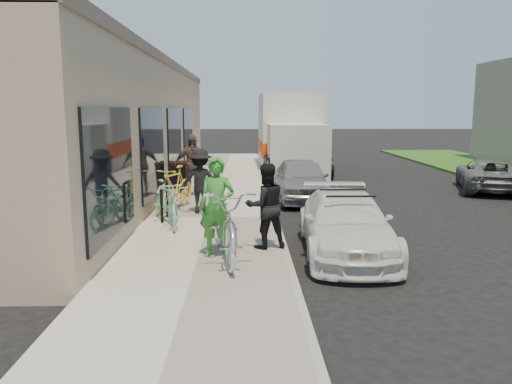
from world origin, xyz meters
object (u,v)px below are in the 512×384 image
object	(u,v)px
sedan_white	(345,224)
cruiser_bike_a	(165,202)
far_car_gray	(489,175)
man_standing	(266,206)
cruiser_bike_c	(174,188)
bystander_b	(192,165)
sandwich_board	(178,176)
sedan_silver	(301,179)
moving_truck	(290,137)
bike_rack	(164,196)
bystander_a	(200,181)
tandem_bike	(226,223)
cruiser_bike_b	(173,205)
woman_rider	(217,207)

from	to	relation	value
sedan_white	cruiser_bike_a	size ratio (longest dim) A/B	2.50
far_car_gray	man_standing	bearing A→B (deg)	61.68
cruiser_bike_c	bystander_b	distance (m)	2.06
sedan_white	sandwich_board	bearing A→B (deg)	124.37
sedan_silver	cruiser_bike_c	size ratio (longest dim) A/B	2.01
moving_truck	bike_rack	bearing A→B (deg)	-110.81
bystander_b	moving_truck	bearing A→B (deg)	63.82
man_standing	cruiser_bike_c	world-z (taller)	man_standing
moving_truck	sedan_white	bearing A→B (deg)	-91.20
sedan_white	cruiser_bike_a	world-z (taller)	sedan_white
man_standing	bystander_a	size ratio (longest dim) A/B	0.99
sedan_white	moving_truck	bearing A→B (deg)	92.60
cruiser_bike_c	bystander_a	bearing A→B (deg)	-11.27
sedan_silver	cruiser_bike_a	xyz separation A→B (m)	(-3.44, -3.49, 0.00)
bike_rack	moving_truck	xyz separation A→B (m)	(3.85, 10.44, 0.78)
far_car_gray	cruiser_bike_c	size ratio (longest dim) A/B	2.11
far_car_gray	bike_rack	bearing A→B (deg)	44.58
moving_truck	cruiser_bike_c	bearing A→B (deg)	-112.94
far_car_gray	bystander_a	size ratio (longest dim) A/B	2.45
far_car_gray	man_standing	xyz separation A→B (m)	(-7.68, -7.22, 0.40)
tandem_bike	cruiser_bike_b	size ratio (longest dim) A/B	1.34
sedan_white	man_standing	world-z (taller)	man_standing
sandwich_board	cruiser_bike_b	world-z (taller)	cruiser_bike_b
far_car_gray	sedan_silver	bearing A→B (deg)	32.81
sandwich_board	bystander_a	xyz separation A→B (m)	(0.99, -3.50, 0.33)
woman_rider	cruiser_bike_a	xyz separation A→B (m)	(-1.29, 2.65, -0.39)
sandwich_board	man_standing	distance (m)	7.09
sedan_silver	bystander_b	distance (m)	3.22
bike_rack	cruiser_bike_c	bearing A→B (deg)	87.22
cruiser_bike_c	far_car_gray	bearing A→B (deg)	41.47
bystander_b	man_standing	bearing A→B (deg)	-71.30
bike_rack	sedan_silver	size ratio (longest dim) A/B	0.25
sedan_silver	tandem_bike	distance (m)	6.56
cruiser_bike_b	bystander_a	size ratio (longest dim) A/B	1.11
sedan_silver	cruiser_bike_c	world-z (taller)	sedan_silver
bystander_a	sandwich_board	bearing A→B (deg)	-78.93
sedan_white	tandem_bike	size ratio (longest dim) A/B	1.68
far_car_gray	cruiser_bike_b	bearing A→B (deg)	47.77
moving_truck	bystander_a	distance (m)	10.16
cruiser_bike_a	cruiser_bike_b	bearing A→B (deg)	-81.27
man_standing	bystander_a	distance (m)	3.47
cruiser_bike_a	cruiser_bike_b	world-z (taller)	cruiser_bike_a
woman_rider	man_standing	world-z (taller)	woman_rider
cruiser_bike_b	bystander_a	bearing A→B (deg)	58.82
sedan_white	bystander_b	xyz separation A→B (m)	(-3.40, 5.49, 0.49)
sandwich_board	bystander_a	size ratio (longest dim) A/B	0.57
sedan_white	moving_truck	xyz separation A→B (m)	(0.14, 12.69, 0.91)
sedan_white	bike_rack	bearing A→B (deg)	152.01
sedan_silver	woman_rider	xyz separation A→B (m)	(-2.14, -6.13, 0.39)
moving_truck	cruiser_bike_b	bearing A→B (deg)	-108.62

